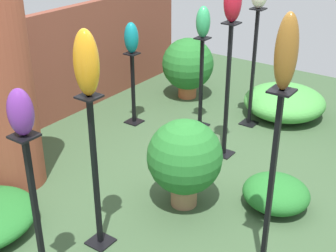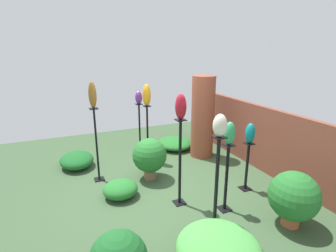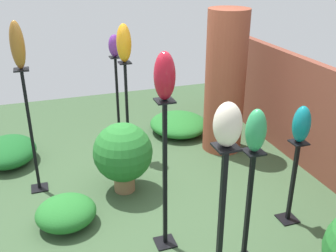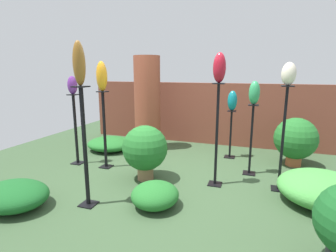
{
  "view_description": "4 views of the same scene",
  "coord_description": "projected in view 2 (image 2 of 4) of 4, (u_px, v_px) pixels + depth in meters",
  "views": [
    {
      "loc": [
        -3.52,
        -2.21,
        2.65
      ],
      "look_at": [
        -0.27,
        0.11,
        0.71
      ],
      "focal_mm": 50.0,
      "sensor_mm": 36.0,
      "label": 1
    },
    {
      "loc": [
        4.33,
        -1.79,
        2.61
      ],
      "look_at": [
        -0.09,
        0.12,
        1.19
      ],
      "focal_mm": 28.0,
      "sensor_mm": 36.0,
      "label": 2
    },
    {
      "loc": [
        3.66,
        -0.97,
        2.67
      ],
      "look_at": [
        -0.25,
        0.35,
        0.84
      ],
      "focal_mm": 42.0,
      "sensor_mm": 36.0,
      "label": 3
    },
    {
      "loc": [
        1.24,
        -3.74,
        1.69
      ],
      "look_at": [
        -0.19,
        0.35,
        0.78
      ],
      "focal_mm": 28.0,
      "sensor_mm": 36.0,
      "label": 4
    }
  ],
  "objects": [
    {
      "name": "pedestal_amber",
      "position": [
        148.0,
        136.0,
        6.21
      ],
      "size": [
        0.2,
        0.2,
        1.36
      ],
      "color": "black",
      "rests_on": "ground"
    },
    {
      "name": "art_vase_teal",
      "position": [
        250.0,
        133.0,
        4.77
      ],
      "size": [
        0.18,
        0.18,
        0.38
      ],
      "primitive_type": "ellipsoid",
      "color": "#0F727A",
      "rests_on": "pedestal_teal"
    },
    {
      "name": "foliage_bed_center",
      "position": [
        77.0,
        160.0,
        6.0
      ],
      "size": [
        0.9,
        0.74,
        0.33
      ],
      "primitive_type": "ellipsoid",
      "color": "#195923",
      "rests_on": "ground"
    },
    {
      "name": "art_vase_amber",
      "position": [
        147.0,
        95.0,
        5.94
      ],
      "size": [
        0.18,
        0.19,
        0.5
      ],
      "primitive_type": "ellipsoid",
      "color": "orange",
      "rests_on": "pedestal_amber"
    },
    {
      "name": "pedestal_ruby",
      "position": [
        180.0,
        166.0,
        4.42
      ],
      "size": [
        0.2,
        0.2,
        1.53
      ],
      "color": "black",
      "rests_on": "ground"
    },
    {
      "name": "art_vase_ivory",
      "position": [
        220.0,
        125.0,
        3.41
      ],
      "size": [
        0.19,
        0.19,
        0.31
      ],
      "primitive_type": "ellipsoid",
      "color": "beige",
      "rests_on": "pedestal_ivory"
    },
    {
      "name": "art_vase_violet",
      "position": [
        139.0,
        98.0,
        6.51
      ],
      "size": [
        0.16,
        0.18,
        0.32
      ],
      "primitive_type": "ellipsoid",
      "color": "#6B2D8C",
      "rests_on": "pedestal_violet"
    },
    {
      "name": "pedestal_ivory",
      "position": [
        216.0,
        191.0,
        3.68
      ],
      "size": [
        0.2,
        0.2,
        1.5
      ],
      "color": "black",
      "rests_on": "ground"
    },
    {
      "name": "pedestal_violet",
      "position": [
        140.0,
        130.0,
        6.75
      ],
      "size": [
        0.2,
        0.2,
        1.29
      ],
      "color": "black",
      "rests_on": "ground"
    },
    {
      "name": "art_vase_ruby",
      "position": [
        181.0,
        107.0,
        4.13
      ],
      "size": [
        0.18,
        0.18,
        0.42
      ],
      "primitive_type": "ellipsoid",
      "color": "maroon",
      "rests_on": "pedestal_ruby"
    },
    {
      "name": "pedestal_teal",
      "position": [
        247.0,
        169.0,
        4.97
      ],
      "size": [
        0.2,
        0.2,
        0.94
      ],
      "color": "black",
      "rests_on": "ground"
    },
    {
      "name": "foliage_bed_east",
      "position": [
        175.0,
        143.0,
        7.14
      ],
      "size": [
        0.98,
        0.91,
        0.28
      ],
      "primitive_type": "ellipsoid",
      "color": "#236B28",
      "rests_on": "ground"
    },
    {
      "name": "brick_pillar",
      "position": [
        203.0,
        117.0,
        6.42
      ],
      "size": [
        0.56,
        0.56,
        2.01
      ],
      "primitive_type": "cylinder",
      "color": "brown",
      "rests_on": "ground"
    },
    {
      "name": "art_vase_bronze",
      "position": [
        92.0,
        95.0,
        4.95
      ],
      "size": [
        0.14,
        0.15,
        0.51
      ],
      "primitive_type": "ellipsoid",
      "color": "brown",
      "rests_on": "pedestal_bronze"
    },
    {
      "name": "ground_plane",
      "position": [
        164.0,
        185.0,
        5.23
      ],
      "size": [
        8.0,
        8.0,
        0.0
      ],
      "primitive_type": "plane",
      "color": "#385133"
    },
    {
      "name": "potted_plant_walkway_edge",
      "position": [
        150.0,
        156.0,
        5.36
      ],
      "size": [
        0.7,
        0.7,
        0.87
      ],
      "color": "#936B4C",
      "rests_on": "ground"
    },
    {
      "name": "pedestal_jade",
      "position": [
        226.0,
        181.0,
        4.29
      ],
      "size": [
        0.2,
        0.2,
        1.17
      ],
      "color": "black",
      "rests_on": "ground"
    },
    {
      "name": "foliage_bed_rear",
      "position": [
        218.0,
        249.0,
        3.28
      ],
      "size": [
        1.09,
        1.07,
        0.41
      ],
      "primitive_type": "ellipsoid",
      "color": "#479942",
      "rests_on": "ground"
    },
    {
      "name": "potted_plant_back_center",
      "position": [
        294.0,
        197.0,
        3.91
      ],
      "size": [
        0.75,
        0.75,
        0.88
      ],
      "color": "#B25B38",
      "rests_on": "ground"
    },
    {
      "name": "pedestal_bronze",
      "position": [
        97.0,
        148.0,
        5.25
      ],
      "size": [
        0.2,
        0.2,
        1.52
      ],
      "color": "black",
      "rests_on": "ground"
    },
    {
      "name": "art_vase_jade",
      "position": [
        230.0,
        133.0,
        4.06
      ],
      "size": [
        0.17,
        0.17,
        0.37
      ],
      "primitive_type": "ellipsoid",
      "color": "#2D9356",
      "rests_on": "pedestal_jade"
    },
    {
      "name": "brick_wall_back",
      "position": [
        258.0,
        137.0,
        5.89
      ],
      "size": [
        5.6,
        0.12,
        1.42
      ],
      "primitive_type": "cube",
      "color": "brown",
      "rests_on": "ground"
    },
    {
      "name": "foliage_bed_west",
      "position": [
        120.0,
        189.0,
        4.78
      ],
      "size": [
        0.61,
        0.64,
        0.3
      ],
      "primitive_type": "ellipsoid",
      "color": "#236B28",
      "rests_on": "ground"
    }
  ]
}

